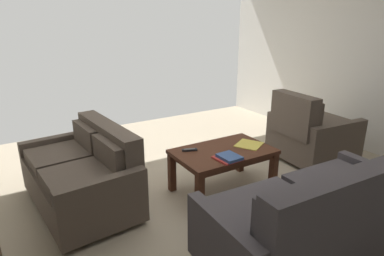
% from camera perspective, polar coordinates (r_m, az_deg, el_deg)
% --- Properties ---
extents(ground_plane, '(5.28, 5.66, 0.01)m').
position_cam_1_polar(ground_plane, '(3.62, 3.26, -11.44)').
color(ground_plane, '#B7A88E').
extents(wall_left, '(0.12, 5.66, 2.57)m').
position_cam_1_polar(wall_left, '(5.16, 29.05, 10.47)').
color(wall_left, white).
rests_on(wall_left, ground).
extents(sofa_main, '(1.79, 0.89, 0.84)m').
position_cam_1_polar(sofa_main, '(2.80, 20.80, -13.92)').
color(sofa_main, black).
rests_on(sofa_main, ground).
extents(loveseat_near, '(0.93, 1.44, 0.80)m').
position_cam_1_polar(loveseat_near, '(3.45, -17.97, -7.35)').
color(loveseat_near, black).
rests_on(loveseat_near, ground).
extents(coffee_table, '(1.03, 0.65, 0.47)m').
position_cam_1_polar(coffee_table, '(3.54, 5.37, -4.87)').
color(coffee_table, '#4C2819').
rests_on(coffee_table, ground).
extents(armchair_side, '(0.95, 0.92, 0.92)m').
position_cam_1_polar(armchair_side, '(4.56, 19.64, -0.85)').
color(armchair_side, black).
rests_on(armchair_side, ground).
extents(book_stack, '(0.25, 0.26, 0.05)m').
position_cam_1_polar(book_stack, '(3.29, 6.33, -5.06)').
color(book_stack, '#C63833').
rests_on(book_stack, coffee_table).
extents(tv_remote, '(0.17, 0.10, 0.02)m').
position_cam_1_polar(tv_remote, '(3.48, -0.42, -3.78)').
color(tv_remote, black).
rests_on(tv_remote, coffee_table).
extents(loose_magazine, '(0.36, 0.36, 0.01)m').
position_cam_1_polar(loose_magazine, '(3.69, 9.74, -2.80)').
color(loose_magazine, '#E0CC4C').
rests_on(loose_magazine, coffee_table).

